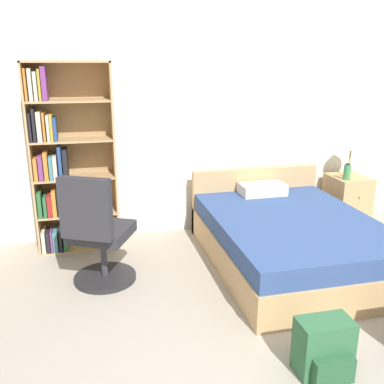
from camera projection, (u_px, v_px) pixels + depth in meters
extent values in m
cube|color=silver|center=(216.00, 119.00, 4.88)|extent=(9.00, 0.06, 2.60)
cube|color=tan|center=(32.00, 162.00, 4.27)|extent=(0.02, 0.33, 1.94)
cube|color=tan|center=(114.00, 158.00, 4.45)|extent=(0.02, 0.33, 1.94)
cube|color=#A48256|center=(74.00, 156.00, 4.51)|extent=(0.83, 0.01, 1.94)
cube|color=tan|center=(81.00, 246.00, 4.64)|extent=(0.79, 0.32, 0.02)
cube|color=beige|center=(44.00, 239.00, 4.50)|extent=(0.04, 0.27, 0.23)
cube|color=black|center=(49.00, 240.00, 4.48)|extent=(0.03, 0.20, 0.22)
cube|color=#7A387F|center=(52.00, 240.00, 4.49)|extent=(0.02, 0.20, 0.23)
cube|color=teal|center=(56.00, 239.00, 4.52)|extent=(0.04, 0.24, 0.22)
cube|color=black|center=(61.00, 237.00, 4.52)|extent=(0.03, 0.24, 0.26)
cube|color=#2D6638|center=(66.00, 236.00, 4.54)|extent=(0.04, 0.25, 0.26)
cube|color=tan|center=(78.00, 212.00, 4.53)|extent=(0.79, 0.32, 0.02)
cube|color=#2D6638|center=(40.00, 203.00, 4.36)|extent=(0.04, 0.22, 0.26)
cube|color=#2D6638|center=(46.00, 205.00, 4.38)|extent=(0.03, 0.21, 0.22)
cube|color=maroon|center=(50.00, 204.00, 4.39)|extent=(0.04, 0.23, 0.23)
cube|color=orange|center=(55.00, 202.00, 4.39)|extent=(0.04, 0.22, 0.27)
cube|color=black|center=(60.00, 202.00, 4.40)|extent=(0.04, 0.22, 0.27)
cube|color=maroon|center=(64.00, 201.00, 4.42)|extent=(0.02, 0.23, 0.27)
cube|color=black|center=(67.00, 201.00, 4.43)|extent=(0.02, 0.24, 0.27)
cube|color=navy|center=(71.00, 201.00, 4.45)|extent=(0.03, 0.26, 0.25)
cube|color=tan|center=(76.00, 177.00, 4.42)|extent=(0.79, 0.32, 0.02)
cube|color=orange|center=(36.00, 168.00, 4.25)|extent=(0.04, 0.22, 0.23)
cube|color=#7A387F|center=(41.00, 167.00, 4.27)|extent=(0.04, 0.24, 0.25)
cube|color=orange|center=(46.00, 165.00, 4.28)|extent=(0.04, 0.24, 0.28)
cube|color=teal|center=(51.00, 167.00, 4.30)|extent=(0.03, 0.26, 0.24)
cube|color=beige|center=(55.00, 167.00, 4.28)|extent=(0.04, 0.20, 0.24)
cube|color=navy|center=(60.00, 162.00, 4.29)|extent=(0.03, 0.22, 0.33)
cube|color=black|center=(65.00, 163.00, 4.31)|extent=(0.04, 0.23, 0.30)
cube|color=tan|center=(72.00, 140.00, 4.30)|extent=(0.79, 0.32, 0.02)
cube|color=black|center=(31.00, 127.00, 4.12)|extent=(0.02, 0.20, 0.28)
cube|color=black|center=(35.00, 125.00, 4.13)|extent=(0.03, 0.22, 0.32)
cube|color=beige|center=(40.00, 126.00, 4.14)|extent=(0.04, 0.21, 0.29)
cube|color=orange|center=(44.00, 127.00, 4.15)|extent=(0.02, 0.20, 0.28)
cube|color=beige|center=(49.00, 127.00, 4.19)|extent=(0.03, 0.25, 0.25)
cube|color=gold|center=(52.00, 127.00, 4.19)|extent=(0.03, 0.25, 0.26)
cube|color=navy|center=(55.00, 129.00, 4.18)|extent=(0.03, 0.21, 0.23)
cube|color=tan|center=(69.00, 101.00, 4.19)|extent=(0.79, 0.32, 0.02)
cube|color=orange|center=(27.00, 85.00, 4.03)|extent=(0.02, 0.25, 0.30)
cube|color=beige|center=(31.00, 85.00, 4.04)|extent=(0.03, 0.24, 0.30)
cube|color=beige|center=(36.00, 86.00, 4.02)|extent=(0.03, 0.19, 0.27)
cube|color=gold|center=(40.00, 85.00, 4.05)|extent=(0.02, 0.24, 0.29)
cube|color=#7A387F|center=(44.00, 83.00, 4.05)|extent=(0.04, 0.23, 0.32)
cube|color=tan|center=(66.00, 62.00, 4.08)|extent=(0.83, 0.33, 0.02)
cube|color=tan|center=(290.00, 250.00, 4.20)|extent=(1.51, 2.04, 0.31)
cube|color=#334C84|center=(292.00, 226.00, 4.13)|extent=(1.48, 2.00, 0.19)
cube|color=tan|center=(255.00, 199.00, 5.05)|extent=(1.51, 0.08, 0.74)
cube|color=silver|center=(262.00, 189.00, 4.81)|extent=(0.50, 0.30, 0.12)
cylinder|color=#232326|center=(105.00, 277.00, 3.94)|extent=(0.56, 0.56, 0.04)
cylinder|color=#333338|center=(104.00, 256.00, 3.88)|extent=(0.06, 0.06, 0.38)
cube|color=#2D2D33|center=(102.00, 232.00, 3.81)|extent=(0.64, 0.64, 0.10)
cube|color=#2D2D33|center=(85.00, 209.00, 3.46)|extent=(0.43, 0.27, 0.52)
cube|color=tan|center=(347.00, 201.00, 5.19)|extent=(0.42, 0.48, 0.61)
sphere|color=tan|center=(360.00, 197.00, 4.92)|extent=(0.02, 0.02, 0.02)
cylinder|color=tan|center=(348.00, 175.00, 5.14)|extent=(0.16, 0.16, 0.02)
cylinder|color=tan|center=(350.00, 161.00, 5.09)|extent=(0.02, 0.02, 0.31)
cone|color=white|center=(352.00, 142.00, 5.02)|extent=(0.26, 0.26, 0.16)
cylinder|color=#3F8C4C|center=(347.00, 172.00, 4.94)|extent=(0.08, 0.08, 0.17)
cylinder|color=#2D2D33|center=(348.00, 164.00, 4.91)|extent=(0.05, 0.05, 0.02)
cube|color=#2D603D|center=(323.00, 346.00, 2.73)|extent=(0.35, 0.20, 0.37)
cube|color=#275234|center=(334.00, 371.00, 2.62)|extent=(0.27, 0.07, 0.17)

